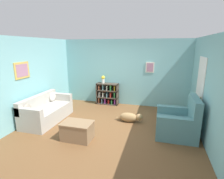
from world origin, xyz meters
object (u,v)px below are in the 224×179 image
object	(u,v)px
couch	(46,111)
bookshelf	(108,94)
vase	(103,79)
coffee_table	(77,130)
dog	(130,117)
recliner_chair	(179,123)

from	to	relation	value
couch	bookshelf	distance (m)	2.54
vase	couch	bearing A→B (deg)	-120.30
coffee_table	vase	xyz separation A→B (m)	(-0.25, 2.90, 0.80)
couch	dog	world-z (taller)	couch
bookshelf	vase	bearing A→B (deg)	-174.52
couch	bookshelf	world-z (taller)	bookshelf
recliner_chair	bookshelf	bearing A→B (deg)	142.20
recliner_chair	coffee_table	xyz separation A→B (m)	(-2.51, -0.91, -0.11)
couch	vase	distance (m)	2.54
couch	coffee_table	bearing A→B (deg)	-28.55
couch	dog	distance (m)	2.68
bookshelf	coffee_table	distance (m)	2.92
bookshelf	recliner_chair	world-z (taller)	recliner_chair
bookshelf	vase	xyz separation A→B (m)	(-0.18, -0.02, 0.62)
coffee_table	recliner_chair	bearing A→B (deg)	20.01
dog	vase	bearing A→B (deg)	132.62
bookshelf	recliner_chair	bearing A→B (deg)	-37.80
bookshelf	recliner_chair	xyz separation A→B (m)	(2.58, -2.00, -0.06)
couch	coffee_table	size ratio (longest dim) A/B	2.29
couch	recliner_chair	distance (m)	3.99
recliner_chair	vase	size ratio (longest dim) A/B	3.50
dog	recliner_chair	bearing A→B (deg)	-19.41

